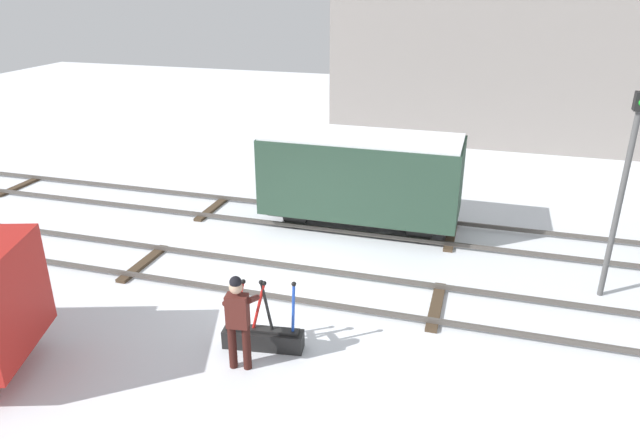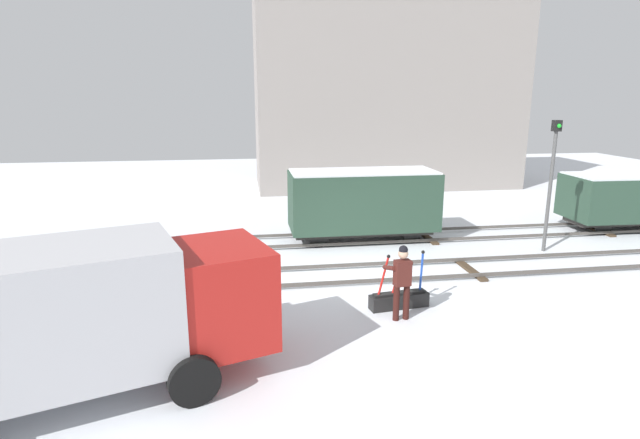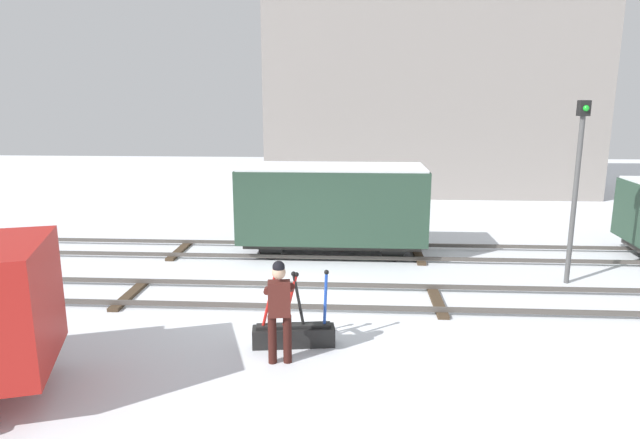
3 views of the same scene
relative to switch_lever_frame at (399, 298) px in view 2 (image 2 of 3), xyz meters
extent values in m
plane|color=silver|center=(-0.54, 2.34, -0.25)|extent=(60.00, 60.00, 0.00)
cube|color=#4C4742|center=(-0.54, 1.62, -0.12)|extent=(44.00, 0.07, 0.10)
cube|color=#4C4742|center=(-0.54, 3.06, -0.12)|extent=(44.00, 0.07, 0.10)
cube|color=#423323|center=(-4.06, 2.34, -0.21)|extent=(0.24, 1.94, 0.08)
cube|color=#423323|center=(2.98, 2.34, -0.21)|extent=(0.24, 1.94, 0.08)
cube|color=#4C4742|center=(-0.54, 5.38, -0.12)|extent=(44.00, 0.07, 0.10)
cube|color=#4C4742|center=(-0.54, 6.82, -0.12)|extent=(44.00, 0.07, 0.10)
cube|color=#423323|center=(-11.10, 6.10, -0.21)|extent=(0.24, 1.94, 0.08)
cube|color=#423323|center=(-4.06, 6.10, -0.21)|extent=(0.24, 1.94, 0.08)
cube|color=#423323|center=(2.98, 6.10, -0.21)|extent=(0.24, 1.94, 0.08)
cube|color=#423323|center=(10.02, 6.10, -0.21)|extent=(0.24, 1.94, 0.08)
cube|color=black|center=(0.00, 0.00, -0.07)|extent=(1.55, 0.56, 0.36)
cube|color=black|center=(0.00, 0.00, 0.14)|extent=(1.38, 0.38, 0.06)
cylinder|color=red|center=(-0.45, -0.06, 0.62)|extent=(0.31, 0.10, 1.03)
sphere|color=black|center=(-0.32, -0.04, 1.13)|extent=(0.09, 0.09, 0.09)
cylinder|color=red|center=(-0.07, -0.01, 0.62)|extent=(0.31, 0.10, 1.03)
sphere|color=black|center=(0.06, 0.01, 1.13)|extent=(0.09, 0.09, 0.09)
cylinder|color=black|center=(0.09, 0.01, 0.63)|extent=(0.24, 0.09, 1.04)
sphere|color=black|center=(0.01, 0.00, 1.14)|extent=(0.09, 0.09, 0.09)
cylinder|color=#1E47B7|center=(0.58, 0.08, 0.63)|extent=(0.10, 0.07, 1.05)
sphere|color=black|center=(0.60, 0.08, 1.16)|extent=(0.09, 0.09, 0.09)
cylinder|color=#351511|center=(-0.30, -0.71, 0.18)|extent=(0.15, 0.15, 0.87)
cylinder|color=#351511|center=(-0.04, -0.67, 0.18)|extent=(0.15, 0.15, 0.87)
cube|color=#4C1E19|center=(-0.17, -0.69, 0.92)|extent=(0.41, 0.29, 0.61)
sphere|color=tan|center=(-0.17, -0.69, 1.39)|extent=(0.23, 0.23, 0.23)
sphere|color=black|center=(-0.17, -0.69, 1.49)|extent=(0.21, 0.21, 0.21)
cylinder|color=#4C1E19|center=(-0.41, -0.44, 0.98)|extent=(0.19, 0.60, 0.25)
cylinder|color=#4C1E19|center=(0.00, -0.40, 1.02)|extent=(0.19, 0.58, 0.34)
cube|color=#B21E19|center=(-4.39, -2.18, 1.25)|extent=(2.46, 2.59, 1.90)
cube|color=black|center=(-3.53, -1.90, 1.58)|extent=(0.60, 1.71, 0.76)
cube|color=#B2B2B7|center=(-7.31, -3.14, 1.41)|extent=(5.08, 3.54, 2.22)
cylinder|color=black|center=(-4.72, -3.47, 0.20)|extent=(0.93, 0.52, 0.90)
cylinder|color=black|center=(-5.43, -1.34, 0.20)|extent=(0.93, 0.52, 0.90)
cylinder|color=#4C4C4C|center=(6.39, 3.92, 1.79)|extent=(0.12, 0.12, 4.08)
cube|color=black|center=(6.39, 3.92, 4.01)|extent=(0.24, 0.24, 0.36)
sphere|color=green|center=(6.39, 3.79, 4.01)|extent=(0.14, 0.14, 0.14)
cube|color=gray|center=(4.57, 17.98, 5.46)|extent=(15.01, 5.71, 11.42)
cube|color=#2D2B28|center=(0.48, 6.10, 0.15)|extent=(5.02, 1.28, 0.20)
cube|color=#284233|center=(0.48, 6.10, 1.27)|extent=(5.29, 2.13, 2.05)
cube|color=white|center=(0.48, 6.10, 2.33)|extent=(5.18, 2.05, 0.06)
cylinder|color=black|center=(-1.24, 5.52, 0.10)|extent=(0.70, 0.10, 0.70)
cylinder|color=black|center=(-1.24, 6.69, 0.10)|extent=(0.70, 0.10, 0.70)
cylinder|color=black|center=(2.20, 5.52, 0.10)|extent=(0.70, 0.10, 0.70)
cylinder|color=black|center=(2.19, 6.69, 0.10)|extent=(0.70, 0.10, 0.70)
cube|color=#2D2B28|center=(11.84, 6.10, 0.15)|extent=(5.72, 1.54, 0.20)
cylinder|color=black|center=(9.88, 5.55, 0.10)|extent=(0.70, 0.12, 0.70)
cylinder|color=black|center=(9.92, 6.79, 0.10)|extent=(0.70, 0.12, 0.70)
camera|label=1|loc=(3.62, -8.50, 6.23)|focal=32.56mm
camera|label=2|loc=(-3.75, -11.49, 4.93)|focal=28.46mm
camera|label=3|loc=(1.05, -9.53, 4.28)|focal=31.17mm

